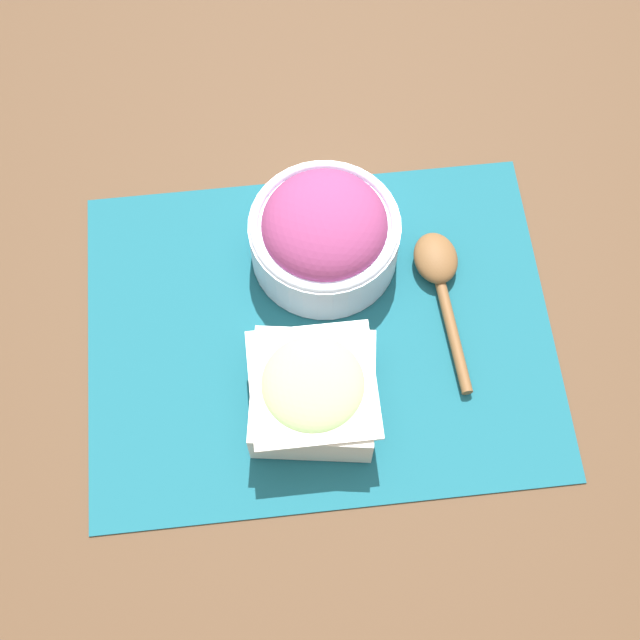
# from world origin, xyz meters

# --- Properties ---
(ground_plane) EXTENTS (3.00, 3.00, 0.00)m
(ground_plane) POSITION_xyz_m (0.00, 0.00, 0.00)
(ground_plane) COLOR #513823
(placemat) EXTENTS (0.50, 0.38, 0.00)m
(placemat) POSITION_xyz_m (0.00, 0.00, 0.00)
(placemat) COLOR #195B6B
(placemat) RESTS_ON ground_plane
(onion_bowl) EXTENTS (0.16, 0.16, 0.10)m
(onion_bowl) POSITION_xyz_m (0.01, 0.09, 0.05)
(onion_bowl) COLOR silver
(onion_bowl) RESTS_ON placemat
(cucumber_bowl) EXTENTS (0.14, 0.14, 0.07)m
(cucumber_bowl) POSITION_xyz_m (-0.02, -0.08, 0.04)
(cucumber_bowl) COLOR silver
(cucumber_bowl) RESTS_ON placemat
(wooden_spoon) EXTENTS (0.05, 0.19, 0.03)m
(wooden_spoon) POSITION_xyz_m (0.14, 0.05, 0.02)
(wooden_spoon) COLOR brown
(wooden_spoon) RESTS_ON placemat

